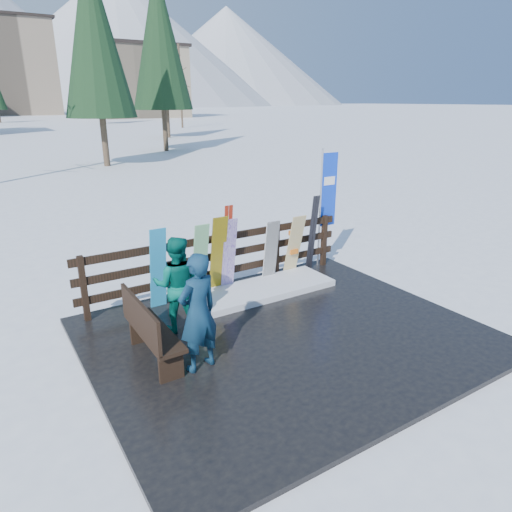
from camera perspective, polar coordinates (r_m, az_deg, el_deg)
ground at (r=7.50m, az=3.82°, el=-10.16°), size 700.00×700.00×0.00m
deck at (r=7.48m, az=3.83°, el=-9.89°), size 6.00×5.00×0.08m
fence at (r=8.92m, az=-4.35°, el=-0.12°), size 5.60×0.10×1.15m
snow_patch at (r=8.91m, az=0.70°, el=-4.22°), size 2.91×1.00×0.12m
bench at (r=6.66m, az=-13.28°, el=-8.85°), size 0.41×1.50×0.97m
snowboard_0 at (r=8.18m, az=-12.13°, el=-1.57°), size 0.29×0.26×1.51m
snowboard_1 at (r=8.47m, az=-7.00°, el=-0.69°), size 0.28×0.33×1.48m
snowboard_2 at (r=8.61m, az=-4.75°, el=0.03°), size 0.31×0.31×1.56m
snowboard_3 at (r=8.73m, az=-3.41°, el=0.05°), size 0.27×0.26×1.49m
snowboard_4 at (r=9.23m, az=1.86°, el=0.54°), size 0.30×0.20×1.30m
snowboard_5 at (r=9.55m, az=4.79°, el=1.26°), size 0.32×0.35×1.35m
ski_pair_a at (r=8.75m, az=-3.59°, el=0.93°), size 0.16×0.20×1.72m
ski_pair_b at (r=9.87m, az=7.07°, el=2.79°), size 0.17×0.20×1.68m
rental_flag at (r=10.17m, az=8.82°, el=7.62°), size 0.45×0.04×2.60m
person_front at (r=6.24m, az=-7.26°, el=-7.03°), size 0.69×0.53×1.69m
person_back at (r=7.35m, az=-9.85°, el=-3.54°), size 0.96×0.89×1.58m
trees at (r=52.60m, az=-25.09°, el=19.33°), size 42.06×68.64×11.87m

